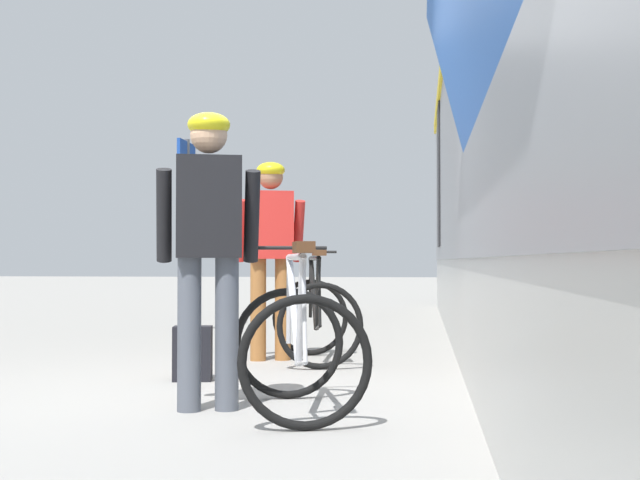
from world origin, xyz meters
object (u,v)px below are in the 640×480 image
cyclist_near_in_dark (208,232)px  backpack_on_platform (193,353)px  bicycle_near_silver (296,344)px  bicycle_far_black (315,316)px  platform_sign_post (186,201)px  cyclist_far_in_red (271,242)px

cyclist_near_in_dark → backpack_on_platform: 1.53m
bicycle_near_silver → bicycle_far_black: 2.46m
bicycle_near_silver → platform_sign_post: platform_sign_post is taller
bicycle_far_black → cyclist_near_in_dark: bearing=-97.8°
bicycle_near_silver → bicycle_far_black: same height
cyclist_far_in_red → bicycle_far_black: (0.41, -0.09, -0.65)m
bicycle_far_black → cyclist_far_in_red: bearing=167.5°
platform_sign_post → cyclist_near_in_dark: bearing=-72.8°
platform_sign_post → bicycle_far_black: bearing=-55.7°
cyclist_near_in_dark → cyclist_far_in_red: (-0.08, 2.51, 0.00)m
backpack_on_platform → cyclist_near_in_dark: bearing=-79.9°
cyclist_near_in_dark → platform_sign_post: size_ratio=0.73×
cyclist_near_in_dark → platform_sign_post: 5.62m
cyclist_far_in_red → bicycle_near_silver: size_ratio=1.46×
cyclist_far_in_red → backpack_on_platform: size_ratio=4.40×
platform_sign_post → cyclist_far_in_red: bearing=-60.9°
bicycle_far_black → platform_sign_post: size_ratio=0.50×
bicycle_near_silver → backpack_on_platform: (-0.95, 1.23, -0.20)m
bicycle_near_silver → cyclist_far_in_red: bearing=103.5°
bicycle_near_silver → backpack_on_platform: bearing=127.9°
bicycle_far_black → bicycle_near_silver: bearing=-85.4°
cyclist_far_in_red → bicycle_far_black: size_ratio=1.48×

